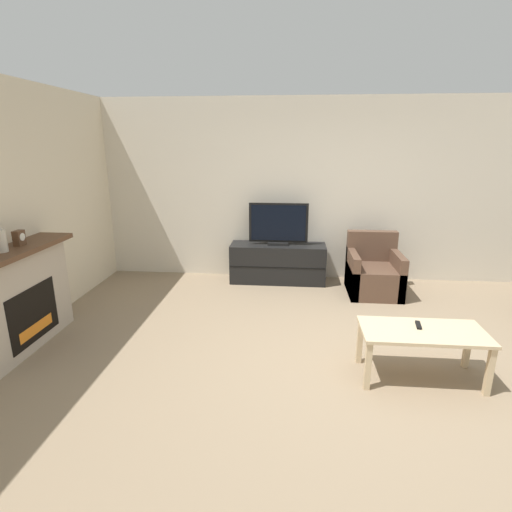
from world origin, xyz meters
name	(u,v)px	position (x,y,z in m)	size (l,w,h in m)	color
ground_plane	(347,368)	(0.00, 0.00, 0.00)	(24.00, 24.00, 0.00)	#89755B
wall_back	(329,191)	(0.00, 2.70, 1.35)	(12.00, 0.06, 2.70)	beige
fireplace	(17,299)	(-3.27, 0.09, 0.54)	(0.42, 1.48, 1.06)	#B7A893
mantel_vase_centre_left	(0,240)	(-3.26, -0.02, 1.18)	(0.11, 0.11, 0.25)	beige
mantel_clock	(19,238)	(-3.25, 0.24, 1.14)	(0.08, 0.11, 0.15)	brown
tv_stand	(278,263)	(-0.75, 2.40, 0.29)	(1.42, 0.46, 0.58)	black
tv	(278,225)	(-0.75, 2.40, 0.87)	(0.87, 0.18, 0.62)	black
armchair	(373,274)	(0.61, 2.04, 0.28)	(0.70, 0.76, 0.83)	brown
coffee_table	(422,337)	(0.62, -0.10, 0.41)	(1.07, 0.52, 0.47)	#CCB289
remote	(418,325)	(0.60, -0.02, 0.48)	(0.06, 0.15, 0.02)	black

